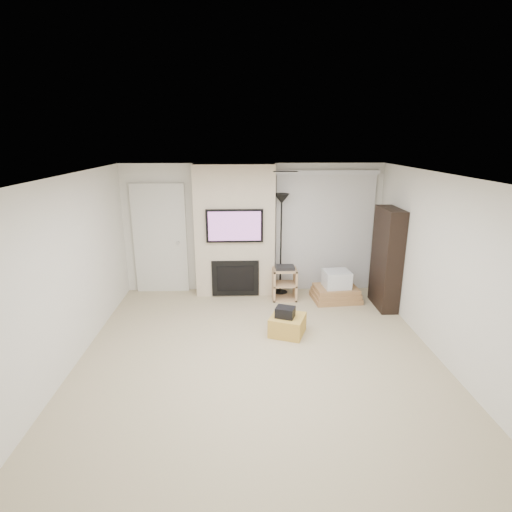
{
  "coord_description": "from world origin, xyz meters",
  "views": [
    {
      "loc": [
        -0.24,
        -4.87,
        2.96
      ],
      "look_at": [
        0.0,
        1.2,
        1.15
      ],
      "focal_mm": 28.0,
      "sensor_mm": 36.0,
      "label": 1
    }
  ],
  "objects_px": {
    "floor_lamp": "(281,216)",
    "bookshelf": "(387,259)",
    "ottoman": "(287,325)",
    "av_stand": "(285,282)",
    "box_stack": "(336,289)"
  },
  "relations": [
    {
      "from": "bookshelf",
      "to": "box_stack",
      "type": "bearing_deg",
      "value": 158.79
    },
    {
      "from": "av_stand",
      "to": "bookshelf",
      "type": "bearing_deg",
      "value": -12.61
    },
    {
      "from": "av_stand",
      "to": "box_stack",
      "type": "height_order",
      "value": "av_stand"
    },
    {
      "from": "bookshelf",
      "to": "floor_lamp",
      "type": "bearing_deg",
      "value": 159.49
    },
    {
      "from": "ottoman",
      "to": "av_stand",
      "type": "bearing_deg",
      "value": 85.81
    },
    {
      "from": "floor_lamp",
      "to": "av_stand",
      "type": "distance_m",
      "value": 1.24
    },
    {
      "from": "ottoman",
      "to": "av_stand",
      "type": "distance_m",
      "value": 1.43
    },
    {
      "from": "ottoman",
      "to": "floor_lamp",
      "type": "xyz_separation_m",
      "value": [
        0.05,
        1.7,
        1.4
      ]
    },
    {
      "from": "floor_lamp",
      "to": "av_stand",
      "type": "relative_size",
      "value": 2.98
    },
    {
      "from": "bookshelf",
      "to": "av_stand",
      "type": "bearing_deg",
      "value": 167.39
    },
    {
      "from": "box_stack",
      "to": "bookshelf",
      "type": "xyz_separation_m",
      "value": [
        0.79,
        -0.31,
        0.68
      ]
    },
    {
      "from": "ottoman",
      "to": "box_stack",
      "type": "height_order",
      "value": "box_stack"
    },
    {
      "from": "floor_lamp",
      "to": "bookshelf",
      "type": "relative_size",
      "value": 1.09
    },
    {
      "from": "floor_lamp",
      "to": "bookshelf",
      "type": "height_order",
      "value": "floor_lamp"
    },
    {
      "from": "av_stand",
      "to": "ottoman",
      "type": "bearing_deg",
      "value": -94.19
    }
  ]
}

